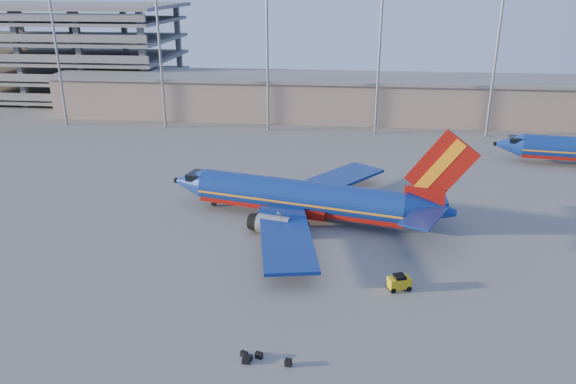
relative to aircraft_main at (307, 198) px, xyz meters
name	(u,v)px	position (x,y,z in m)	size (l,w,h in m)	color
ground	(254,233)	(-5.53, -4.72, -2.63)	(220.00, 220.00, 0.00)	slate
terminal_building	(349,97)	(4.47, 53.28, 1.69)	(122.00, 16.00, 8.50)	gray
parking_garage	(48,47)	(-67.53, 69.33, 9.10)	(62.00, 32.00, 21.40)	slate
light_mast_row	(323,35)	(-0.53, 41.28, 14.92)	(101.60, 1.60, 28.65)	gray
aircraft_main	(307,198)	(0.00, 0.00, 0.00)	(35.81, 34.04, 12.31)	navy
baggage_tug	(399,282)	(9.69, -15.25, -1.87)	(2.33, 1.84, 1.46)	gold
luggage_pile	(259,358)	(-1.45, -26.91, -2.41)	(4.02, 1.26, 0.53)	black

